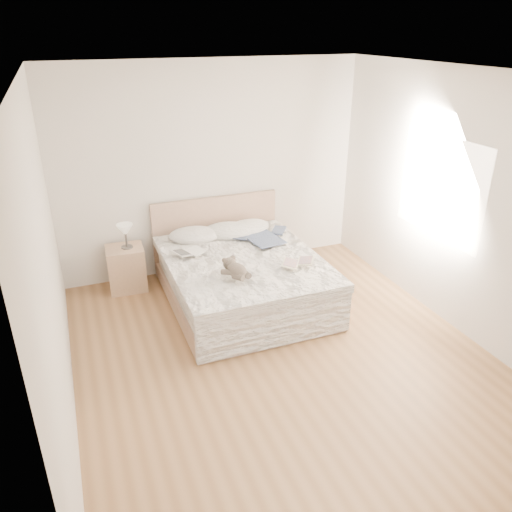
% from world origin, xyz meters
% --- Properties ---
extents(floor, '(4.00, 4.50, 0.00)m').
position_xyz_m(floor, '(0.00, 0.00, 0.00)').
color(floor, brown).
rests_on(floor, ground).
extents(ceiling, '(4.00, 4.50, 0.00)m').
position_xyz_m(ceiling, '(0.00, 0.00, 2.70)').
color(ceiling, white).
rests_on(ceiling, ground).
extents(wall_back, '(4.00, 0.02, 2.70)m').
position_xyz_m(wall_back, '(0.00, 2.25, 1.35)').
color(wall_back, silver).
rests_on(wall_back, ground).
extents(wall_front, '(4.00, 0.02, 2.70)m').
position_xyz_m(wall_front, '(0.00, -2.25, 1.35)').
color(wall_front, silver).
rests_on(wall_front, ground).
extents(wall_left, '(0.02, 4.50, 2.70)m').
position_xyz_m(wall_left, '(-2.00, 0.00, 1.35)').
color(wall_left, silver).
rests_on(wall_left, ground).
extents(wall_right, '(0.02, 4.50, 2.70)m').
position_xyz_m(wall_right, '(2.00, 0.00, 1.35)').
color(wall_right, silver).
rests_on(wall_right, ground).
extents(window, '(0.02, 1.30, 1.10)m').
position_xyz_m(window, '(1.99, 0.30, 1.45)').
color(window, white).
rests_on(window, wall_right).
extents(bed, '(1.72, 2.14, 1.00)m').
position_xyz_m(bed, '(0.00, 1.19, 0.31)').
color(bed, tan).
rests_on(bed, floor).
extents(nightstand, '(0.47, 0.42, 0.56)m').
position_xyz_m(nightstand, '(-1.24, 1.98, 0.28)').
color(nightstand, tan).
rests_on(nightstand, floor).
extents(table_lamp, '(0.24, 0.24, 0.30)m').
position_xyz_m(table_lamp, '(-1.20, 1.97, 0.78)').
color(table_lamp, '#4A443F').
rests_on(table_lamp, nightstand).
extents(pillow_left, '(0.73, 0.59, 0.19)m').
position_xyz_m(pillow_left, '(-0.38, 1.87, 0.64)').
color(pillow_left, silver).
rests_on(pillow_left, bed).
extents(pillow_middle, '(0.77, 0.63, 0.20)m').
position_xyz_m(pillow_middle, '(0.07, 1.84, 0.64)').
color(pillow_middle, silver).
rests_on(pillow_middle, bed).
extents(pillow_right, '(0.68, 0.54, 0.18)m').
position_xyz_m(pillow_right, '(0.35, 1.87, 0.64)').
color(pillow_right, white).
rests_on(pillow_right, bed).
extents(blouse, '(0.67, 0.70, 0.02)m').
position_xyz_m(blouse, '(0.40, 1.49, 0.63)').
color(blouse, '#32405E').
rests_on(blouse, bed).
extents(photo_book, '(0.41, 0.34, 0.03)m').
position_xyz_m(photo_book, '(-0.56, 1.41, 0.63)').
color(photo_book, white).
rests_on(photo_book, bed).
extents(childrens_book, '(0.45, 0.42, 0.02)m').
position_xyz_m(childrens_book, '(0.51, 0.69, 0.63)').
color(childrens_book, beige).
rests_on(childrens_book, bed).
extents(teddy_bear, '(0.32, 0.39, 0.18)m').
position_xyz_m(teddy_bear, '(-0.25, 0.60, 0.65)').
color(teddy_bear, brown).
rests_on(teddy_bear, bed).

